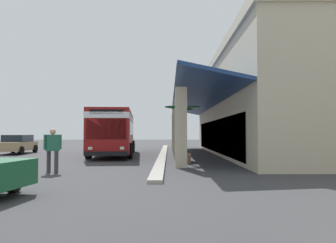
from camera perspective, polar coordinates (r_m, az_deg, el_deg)
The scene contains 7 objects.
ground at distance 24.20m, azimuth 9.18°, elevation -5.81°, with size 120.00×120.00×0.00m, color #38383A.
curb_strip at distance 25.50m, azimuth -0.81°, elevation -5.51°, with size 30.09×0.50×0.12m, color #9E998E.
plaza_building at distance 27.13m, azimuth 19.98°, elevation 2.53°, with size 25.38×14.89×7.41m.
transit_bus at distance 24.57m, azimuth -9.29°, elevation -1.43°, with size 11.39×3.52×3.34m.
parked_sedan_tan at distance 28.47m, azimuth -24.62°, elevation -3.57°, with size 4.50×2.20×1.47m.
pedestrian at distance 14.15m, azimuth -19.32°, elevation -4.29°, with size 0.51×0.61×1.78m.
potted_palm at distance 17.73m, azimuth 2.64°, elevation -4.26°, with size 1.52×1.96×3.13m.
Camera 1 is at (23.86, 4.26, 1.59)m, focal length 35.26 mm.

